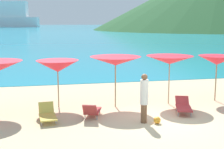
{
  "coord_description": "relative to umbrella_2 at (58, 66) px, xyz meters",
  "views": [
    {
      "loc": [
        -4.08,
        -10.93,
        3.74
      ],
      "look_at": [
        -1.06,
        3.74,
        1.2
      ],
      "focal_mm": 49.56,
      "sensor_mm": 36.0,
      "label": 1
    }
  ],
  "objects": [
    {
      "name": "ground_plane",
      "position": [
        3.72,
        7.38,
        -2.0
      ],
      "size": [
        50.0,
        100.0,
        0.3
      ],
      "primitive_type": "cube",
      "color": "beige"
    },
    {
      "name": "ocean_water",
      "position": [
        3.72,
        224.99,
        -1.84
      ],
      "size": [
        650.0,
        440.0,
        0.02
      ],
      "primitive_type": "cube",
      "color": "teal",
      "rests_on": "ground_plane"
    },
    {
      "name": "umbrella_2",
      "position": [
        0.0,
        0.0,
        0.0
      ],
      "size": [
        1.97,
        1.97,
        2.11
      ],
      "color": "#9E7F59",
      "rests_on": "ground_plane"
    },
    {
      "name": "umbrella_3",
      "position": [
        2.5,
        -0.42,
        0.22
      ],
      "size": [
        2.27,
        2.27,
        2.26
      ],
      "color": "#9E7F59",
      "rests_on": "ground_plane"
    },
    {
      "name": "umbrella_4",
      "position": [
        5.01,
        -0.45,
        0.2
      ],
      "size": [
        2.3,
        2.3,
        2.24
      ],
      "color": "#9E7F59",
      "rests_on": "ground_plane"
    },
    {
      "name": "umbrella_5",
      "position": [
        7.44,
        -0.34,
        0.11
      ],
      "size": [
        1.83,
        1.83,
        2.18
      ],
      "color": "#9E7F59",
      "rests_on": "ground_plane"
    },
    {
      "name": "lounge_chair_1",
      "position": [
        5.07,
        -1.92,
        -1.55
      ],
      "size": [
        1.0,
        1.57,
        0.56
      ],
      "rotation": [
        0.0,
        0.0,
        -0.32
      ],
      "color": "#A53333",
      "rests_on": "ground_plane"
    },
    {
      "name": "lounge_chair_2",
      "position": [
        -0.49,
        -1.91,
        -1.58
      ],
      "size": [
        0.71,
        1.3,
        0.63
      ],
      "rotation": [
        0.0,
        0.0,
        0.1
      ],
      "color": "#D8BF4C",
      "rests_on": "ground_plane"
    },
    {
      "name": "lounge_chair_5",
      "position": [
        1.24,
        -1.82,
        -1.56
      ],
      "size": [
        0.93,
        1.42,
        0.67
      ],
      "rotation": [
        0.0,
        0.0,
        2.82
      ],
      "color": "#A53333",
      "rests_on": "ground_plane"
    },
    {
      "name": "beachgoer_1",
      "position": [
        3.06,
        -2.84,
        -0.84
      ],
      "size": [
        0.3,
        0.3,
        1.87
      ],
      "rotation": [
        0.0,
        0.0,
        6.2
      ],
      "color": "brown",
      "rests_on": "ground_plane"
    },
    {
      "name": "beach_ball",
      "position": [
        3.52,
        -3.05,
        -1.71
      ],
      "size": [
        0.27,
        0.27,
        0.27
      ],
      "primitive_type": "sphere",
      "color": "orange",
      "rests_on": "ground_plane"
    }
  ]
}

